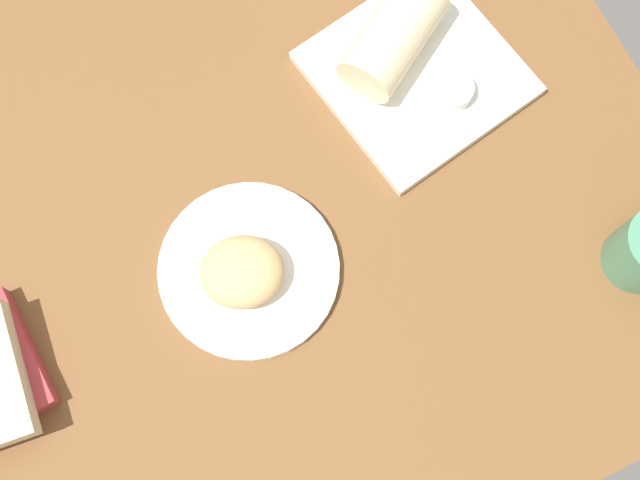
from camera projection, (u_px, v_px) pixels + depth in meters
The scene contains 6 objects.
dining_table at pixel (214, 226), 101.52cm from camera, with size 110.00×90.00×4.00cm, color brown.
round_plate at pixel (249, 270), 97.37cm from camera, with size 20.77×20.77×1.40cm, color white.
scone_pastry at pixel (242, 272), 94.15cm from camera, with size 9.37×8.39×4.79cm, color tan.
square_plate at pixel (416, 73), 103.58cm from camera, with size 22.21×22.21×1.60cm, color white.
sauce_cup at pixel (452, 90), 100.87cm from camera, with size 5.01×5.01×2.18cm.
breakfast_wrap at pixel (393, 37), 99.97cm from camera, with size 7.19×7.19×14.12cm, color beige.
Camera 1 is at (-0.78, -30.37, 99.69)cm, focal length 47.85 mm.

